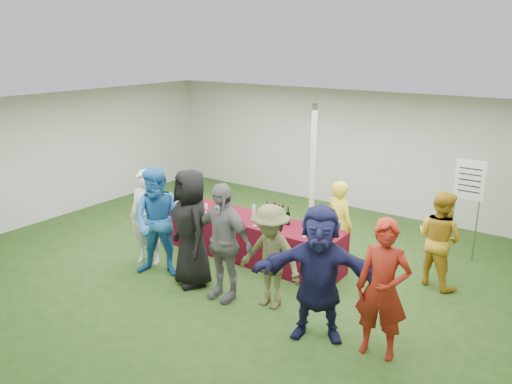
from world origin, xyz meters
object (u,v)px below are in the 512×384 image
Objects in this scene: serving_table at (247,237)px; customer_4 at (270,257)px; customer_6 at (383,289)px; dump_bucket at (324,237)px; customer_3 at (222,242)px; wine_list_sign at (469,188)px; customer_1 at (159,222)px; staff_pourer at (339,225)px; customer_0 at (147,217)px; customer_5 at (319,273)px; staff_back at (439,239)px; customer_2 at (191,228)px.

customer_4 is (1.31, -1.21, 0.40)m from serving_table.
customer_4 is 0.88× the size of customer_6.
serving_table is 1.73m from dump_bucket.
dump_bucket is at bearing 49.48° from customer_3.
wine_list_sign is 5.28m from customer_1.
staff_pourer is 2.98m from customer_1.
customer_0 reaches higher than customer_4.
customer_4 is 0.86× the size of customer_5.
staff_back reaches higher than customer_4.
serving_table is at bearing 147.05° from customer_6.
customer_3 is at bearing 62.49° from staff_back.
dump_bucket is 2.07m from customer_2.
staff_back is 2.52m from customer_5.
wine_list_sign is 1.08× the size of customer_0.
staff_back is 4.80m from customer_0.
customer_1 is (-3.82, -2.26, 0.14)m from staff_back.
staff_back reaches higher than serving_table.
customer_3 is (-1.06, -1.18, 0.06)m from dump_bucket.
customer_0 is (-4.34, -2.05, 0.05)m from staff_back.
customer_2 reaches higher than customer_3.
customer_2 is 1.42m from customer_4.
customer_3 is (0.59, -1.40, 0.52)m from serving_table.
customer_3 reaches higher than staff_back.
customer_1 is (-2.28, -1.91, 0.14)m from staff_pourer.
customer_2 is (-1.64, -1.84, 0.17)m from staff_pourer.
customer_2 is (-3.19, -2.19, 0.16)m from staff_back.
staff_pourer is 2.16m from customer_5.
wine_list_sign is at bearing -73.19° from staff_back.
staff_pourer is 0.99× the size of staff_back.
customer_6 is (3.06, -1.41, 0.51)m from serving_table.
customer_0 is at bearing 168.74° from customer_6.
staff_back is 0.88× the size of customer_6.
customer_2 is at bearing -147.95° from dump_bucket.
customer_2 is 1.04× the size of customer_5.
customer_2 is at bearing -174.87° from customer_4.
wine_list_sign is 0.96× the size of customer_2.
customer_4 is (-1.77, -2.08, -0.00)m from staff_back.
customer_4 is 1.77m from customer_6.
customer_6 is (2.47, -0.01, -0.02)m from customer_3.
staff_back is at bearing 37.20° from dump_bucket.
customer_3 reaches higher than customer_6.
customer_6 is at bearing 150.09° from staff_pourer.
serving_table is 13.70× the size of dump_bucket.
customer_1 is (-3.89, -3.54, -0.40)m from wine_list_sign.
customer_5 is (0.60, -1.29, 0.07)m from dump_bucket.
wine_list_sign is 0.99× the size of customer_5.
wine_list_sign is 1.16× the size of customer_4.
customer_0 is at bearing 53.33° from staff_pourer.
customer_6 is (0.81, 0.10, -0.02)m from customer_5.
staff_back is 0.85× the size of customer_1.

